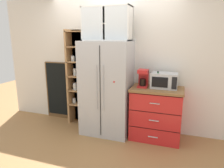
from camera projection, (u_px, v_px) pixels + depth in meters
ground_plane at (107, 131)px, 3.90m from camera, size 10.60×10.60×0.00m
wall_back_cream at (113, 63)px, 3.97m from camera, size 4.91×0.10×2.55m
refrigerator at (107, 88)px, 3.72m from camera, size 0.89×0.67×1.71m
pantry_shelf_column at (79, 77)px, 4.15m from camera, size 0.47×0.29×1.92m
counter_cabinet at (156, 113)px, 3.57m from camera, size 0.88×0.60×0.92m
microwave at (164, 80)px, 3.44m from camera, size 0.44×0.33×0.26m
coffee_maker at (143, 78)px, 3.51m from camera, size 0.17×0.20×0.31m
mug_cream at (158, 85)px, 3.48m from camera, size 0.12×0.08×0.09m
bottle_green at (158, 81)px, 3.41m from camera, size 0.07×0.07×0.29m
upper_cabinet at (107, 24)px, 3.50m from camera, size 0.85×0.32×0.57m
chalkboard_menu at (59, 90)px, 4.45m from camera, size 0.60×0.04×1.25m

